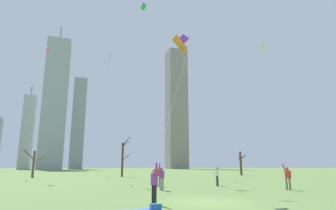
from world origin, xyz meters
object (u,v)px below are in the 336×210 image
at_px(picnic_spot, 149,209).
at_px(kite_flyer_foreground_left_red, 151,155).
at_px(kite_flyer_midfield_left_blue, 170,124).
at_px(kite_flyer_midfield_center_orange, 209,146).
at_px(kite_flyer_far_back_purple, 270,154).
at_px(distant_kite_drifting_right_green, 141,20).
at_px(bare_tree_right_of_center, 241,162).
at_px(distant_kite_low_near_trees_white, 261,56).
at_px(bare_tree_rightmost, 123,158).
at_px(bystander_far_off_by_trees, 158,176).
at_px(distant_kite_drifting_left_pink, 46,60).
at_px(bare_tree_center, 34,163).
at_px(distant_kite_high_overhead_teal, 113,68).

bearing_deg(picnic_spot, kite_flyer_foreground_left_red, 74.70).
distance_m(kite_flyer_midfield_left_blue, kite_flyer_midfield_center_orange, 11.42).
height_order(kite_flyer_far_back_purple, distant_kite_drifting_right_green, distant_kite_drifting_right_green).
relative_size(kite_flyer_midfield_center_orange, bare_tree_right_of_center, 2.48).
bearing_deg(picnic_spot, bare_tree_right_of_center, 52.76).
distance_m(kite_flyer_midfield_center_orange, distant_kite_low_near_trees_white, 15.30).
distance_m(kite_flyer_foreground_left_red, bare_tree_rightmost, 27.29).
xyz_separation_m(kite_flyer_foreground_left_red, kite_flyer_midfield_center_orange, (5.46, 1.92, 0.88)).
bearing_deg(distant_kite_drifting_right_green, kite_flyer_midfield_left_blue, -99.05).
xyz_separation_m(kite_flyer_midfield_center_orange, distant_kite_low_near_trees_white, (9.55, 4.83, 10.93)).
relative_size(bystander_far_off_by_trees, distant_kite_drifting_left_pink, 0.09).
relative_size(distant_kite_drifting_left_pink, bare_tree_rightmost, 2.92).
xyz_separation_m(kite_flyer_foreground_left_red, bare_tree_center, (-10.66, 28.88, -0.23)).
bearing_deg(bystander_far_off_by_trees, distant_kite_high_overhead_teal, 117.12).
distance_m(distant_kite_low_near_trees_white, bare_tree_right_of_center, 25.21).
distance_m(kite_flyer_far_back_purple, distant_kite_drifting_right_green, 26.48).
relative_size(kite_flyer_midfield_left_blue, kite_flyer_far_back_purple, 1.72).
xyz_separation_m(distant_kite_drifting_right_green, picnic_spot, (-4.89, -24.32, -21.44)).
bearing_deg(distant_kite_drifting_right_green, distant_kite_high_overhead_teal, -129.66).
bearing_deg(distant_kite_high_overhead_teal, distant_kite_drifting_right_green, 50.34).
height_order(kite_flyer_midfield_left_blue, distant_kite_drifting_right_green, distant_kite_drifting_right_green).
bearing_deg(bare_tree_right_of_center, distant_kite_high_overhead_teal, -148.64).
bearing_deg(distant_kite_low_near_trees_white, picnic_spot, -139.01).
distance_m(bystander_far_off_by_trees, distant_kite_drifting_right_green, 23.73).
relative_size(kite_flyer_midfield_center_orange, picnic_spot, 5.59).
height_order(picnic_spot, bare_tree_right_of_center, bare_tree_right_of_center).
height_order(distant_kite_low_near_trees_white, bare_tree_center, distant_kite_low_near_trees_white).
bearing_deg(kite_flyer_midfield_center_orange, bystander_far_off_by_trees, 145.76).
distance_m(distant_kite_drifting_left_pink, distant_kite_high_overhead_teal, 12.91).
xyz_separation_m(kite_flyer_midfield_left_blue, bare_tree_right_of_center, (25.55, 34.29, -1.21)).
height_order(kite_flyer_midfield_left_blue, bystander_far_off_by_trees, kite_flyer_midfield_left_blue).
relative_size(kite_flyer_foreground_left_red, kite_flyer_midfield_left_blue, 0.52).
distance_m(kite_flyer_far_back_purple, kite_flyer_midfield_center_orange, 4.77).
relative_size(kite_flyer_far_back_purple, bare_tree_center, 3.07).
xyz_separation_m(distant_kite_drifting_right_green, distant_kite_drifting_left_pink, (-12.02, 4.58, -5.63)).
height_order(kite_flyer_far_back_purple, bystander_far_off_by_trees, kite_flyer_far_back_purple).
bearing_deg(bare_tree_center, distant_kite_drifting_left_pink, -81.24).
bearing_deg(distant_kite_high_overhead_teal, bare_tree_center, 117.03).
relative_size(picnic_spot, bare_tree_rightmost, 0.31).
distance_m(kite_flyer_foreground_left_red, kite_flyer_midfield_left_blue, 7.58).
xyz_separation_m(bystander_far_off_by_trees, distant_kite_drifting_left_pink, (-11.25, 16.28, 15.00)).
height_order(kite_flyer_midfield_left_blue, picnic_spot, kite_flyer_midfield_left_blue).
relative_size(distant_kite_high_overhead_teal, bare_tree_rightmost, 2.35).
height_order(kite_flyer_midfield_left_blue, distant_kite_low_near_trees_white, kite_flyer_midfield_left_blue).
distance_m(kite_flyer_foreground_left_red, kite_flyer_midfield_center_orange, 5.85).
bearing_deg(bare_tree_center, picnic_spot, -77.26).
height_order(bystander_far_off_by_trees, bare_tree_right_of_center, bare_tree_right_of_center).
bearing_deg(bare_tree_right_of_center, distant_kite_drifting_left_pink, -169.58).
distance_m(kite_flyer_far_back_purple, distant_kite_high_overhead_teal, 18.89).
bearing_deg(kite_flyer_midfield_left_blue, distant_kite_drifting_left_pink, 106.43).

